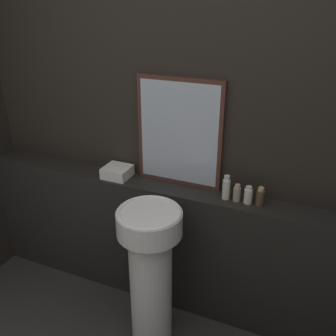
{
  "coord_description": "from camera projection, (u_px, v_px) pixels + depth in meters",
  "views": [
    {
      "loc": [
        0.79,
        -0.49,
        2.06
      ],
      "look_at": [
        -0.02,
        1.39,
        1.11
      ],
      "focal_mm": 40.0,
      "sensor_mm": 36.0,
      "label": 1
    }
  ],
  "objects": [
    {
      "name": "wall_back",
      "position": [
        186.0,
        134.0,
        2.39
      ],
      "size": [
        8.0,
        0.06,
        2.5
      ],
      "color": "black",
      "rests_on": "ground_plane"
    },
    {
      "name": "towel_stack",
      "position": [
        117.0,
        172.0,
        2.56
      ],
      "size": [
        0.18,
        0.17,
        0.07
      ],
      "color": "silver",
      "rests_on": "vanity_counter"
    },
    {
      "name": "pedestal_sink",
      "position": [
        151.0,
        268.0,
        2.27
      ],
      "size": [
        0.38,
        0.38,
        0.96
      ],
      "color": "silver",
      "rests_on": "ground_plane"
    },
    {
      "name": "body_wash_bottle",
      "position": [
        260.0,
        197.0,
        2.21
      ],
      "size": [
        0.05,
        0.05,
        0.12
      ],
      "color": "#4C3823",
      "rests_on": "vanity_counter"
    },
    {
      "name": "vanity_counter",
      "position": [
        177.0,
        247.0,
        2.61
      ],
      "size": [
        2.96,
        0.21,
        0.92
      ],
      "color": "black",
      "rests_on": "ground_plane"
    },
    {
      "name": "conditioner_bottle",
      "position": [
        237.0,
        193.0,
        2.26
      ],
      "size": [
        0.04,
        0.04,
        0.11
      ],
      "color": "gray",
      "rests_on": "vanity_counter"
    },
    {
      "name": "shampoo_bottle",
      "position": [
        226.0,
        188.0,
        2.28
      ],
      "size": [
        0.05,
        0.05,
        0.16
      ],
      "color": "beige",
      "rests_on": "vanity_counter"
    },
    {
      "name": "lotion_bottle",
      "position": [
        248.0,
        195.0,
        2.23
      ],
      "size": [
        0.05,
        0.05,
        0.11
      ],
      "color": "beige",
      "rests_on": "vanity_counter"
    },
    {
      "name": "mirror",
      "position": [
        179.0,
        133.0,
        2.35
      ],
      "size": [
        0.56,
        0.03,
        0.7
      ],
      "color": "#47281E",
      "rests_on": "vanity_counter"
    }
  ]
}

